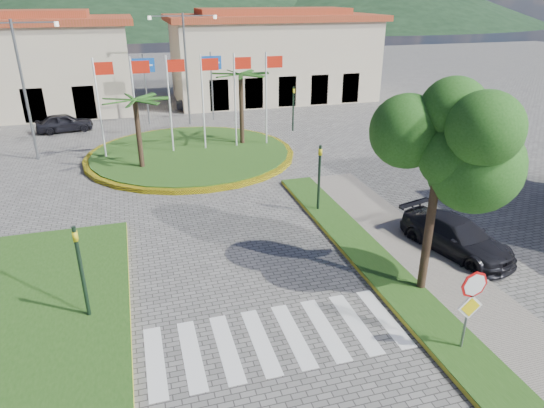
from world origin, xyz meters
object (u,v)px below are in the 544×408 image
object	(u,v)px
stop_sign	(471,299)
car_side_right	(456,236)
roundabout_island	(191,154)
deciduous_tree	(441,144)
car_dark_a	(64,123)
car_dark_b	(195,104)

from	to	relation	value
stop_sign	car_side_right	xyz separation A→B (m)	(3.34, 5.04, -1.11)
roundabout_island	stop_sign	distance (m)	20.69
stop_sign	car_side_right	distance (m)	6.15
roundabout_island	deciduous_tree	bearing A→B (deg)	-72.09
deciduous_tree	car_dark_a	bearing A→B (deg)	117.97
car_dark_b	car_side_right	world-z (taller)	car_side_right
roundabout_island	car_dark_b	distance (m)	12.97
deciduous_tree	car_side_right	world-z (taller)	deciduous_tree
deciduous_tree	car_side_right	bearing A→B (deg)	36.08
car_dark_b	car_side_right	size ratio (longest dim) A/B	0.68
roundabout_island	car_side_right	size ratio (longest dim) A/B	2.69
deciduous_tree	roundabout_island	bearing A→B (deg)	107.91
roundabout_island	stop_sign	world-z (taller)	roundabout_island
stop_sign	car_dark_a	bearing A→B (deg)	114.38
stop_sign	car_dark_b	xyz separation A→B (m)	(-2.79, 32.83, -1.26)
roundabout_island	deciduous_tree	xyz separation A→B (m)	(5.50, -17.00, 5.00)
stop_sign	deciduous_tree	xyz separation A→B (m)	(0.60, 3.04, 3.38)
car_dark_a	stop_sign	bearing A→B (deg)	-164.00
roundabout_island	deciduous_tree	size ratio (longest dim) A/B	1.87
stop_sign	car_side_right	world-z (taller)	stop_sign
stop_sign	car_side_right	size ratio (longest dim) A/B	0.56
deciduous_tree	car_side_right	xyz separation A→B (m)	(2.74, 2.00, -4.49)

